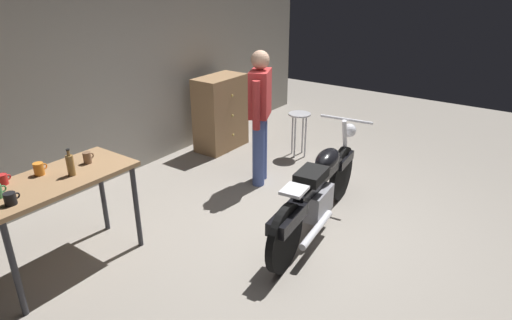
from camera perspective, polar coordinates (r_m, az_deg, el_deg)
The scene contains 12 objects.
ground_plane at distance 4.65m, azimuth 6.79°, elevation -9.57°, with size 12.00×12.00×0.00m, color gray.
back_wall at distance 5.85m, azimuth -17.72°, elevation 12.78°, with size 8.00×0.12×3.10m, color gray.
workbench at distance 4.15m, azimuth -24.23°, elevation -3.46°, with size 1.30×0.64×0.90m.
motorcycle at distance 4.57m, azimuth 8.06°, elevation -3.80°, with size 2.18×0.65×1.00m.
person_standing at distance 5.38m, azimuth 0.52°, elevation 6.16°, with size 0.53×0.36×1.67m.
shop_stool at distance 6.38m, azimuth 5.61°, elevation 4.80°, with size 0.32×0.32×0.64m.
wooden_dresser at distance 6.65m, azimuth -4.58°, elevation 6.08°, with size 0.80×0.47×1.10m.
mug_red_diner at distance 4.15m, azimuth -29.87°, elevation -2.18°, with size 0.11×0.08×0.09m.
mug_black_matte at distance 3.77m, azimuth -29.14°, elevation -4.38°, with size 0.12×0.09×0.09m.
mug_brown_stoneware at distance 4.27m, azimuth -20.94°, elevation 0.29°, with size 0.11×0.07×0.10m.
mug_orange_travel at distance 4.19m, azimuth -26.22°, elevation -1.03°, with size 0.12×0.08×0.11m.
bottle at distance 4.06m, azimuth -22.84°, elevation -0.56°, with size 0.06×0.06×0.24m.
Camera 1 is at (-3.47, -1.81, 2.51)m, focal length 30.97 mm.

